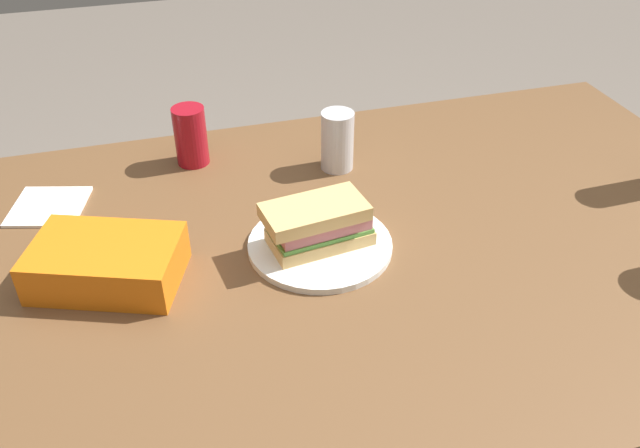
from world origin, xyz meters
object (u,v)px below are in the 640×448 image
object	(u,v)px
soda_can_silver	(337,141)
paper_plate	(320,245)
soda_can_red	(191,136)
dining_table	(367,282)
sandwich	(318,224)
chip_bag	(107,263)

from	to	relation	value
soda_can_silver	paper_plate	bearing A→B (deg)	66.66
soda_can_silver	soda_can_red	bearing A→B (deg)	-19.99
dining_table	sandwich	bearing A→B (deg)	-2.80
dining_table	soda_can_silver	world-z (taller)	soda_can_silver
paper_plate	soda_can_red	bearing A→B (deg)	-64.05
paper_plate	chip_bag	distance (m)	0.35
sandwich	chip_bag	distance (m)	0.35
soda_can_red	chip_bag	world-z (taller)	soda_can_red
dining_table	soda_can_red	size ratio (longest dim) A/B	12.52
sandwich	chip_bag	xyz separation A→B (m)	(0.35, -0.01, -0.02)
soda_can_red	soda_can_silver	xyz separation A→B (m)	(-0.28, 0.10, 0.00)
soda_can_red	sandwich	bearing A→B (deg)	115.34
dining_table	soda_can_red	xyz separation A→B (m)	(0.26, -0.36, 0.15)
chip_bag	soda_can_silver	xyz separation A→B (m)	(-0.46, -0.24, 0.03)
soda_can_red	chip_bag	xyz separation A→B (m)	(0.18, 0.34, -0.03)
sandwich	chip_bag	bearing A→B (deg)	-2.47
dining_table	soda_can_red	bearing A→B (deg)	-54.14
dining_table	soda_can_red	world-z (taller)	soda_can_red
paper_plate	sandwich	xyz separation A→B (m)	(0.00, 0.00, 0.05)
sandwich	soda_can_red	xyz separation A→B (m)	(0.17, -0.35, 0.01)
dining_table	sandwich	world-z (taller)	sandwich
dining_table	paper_plate	size ratio (longest dim) A/B	6.15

